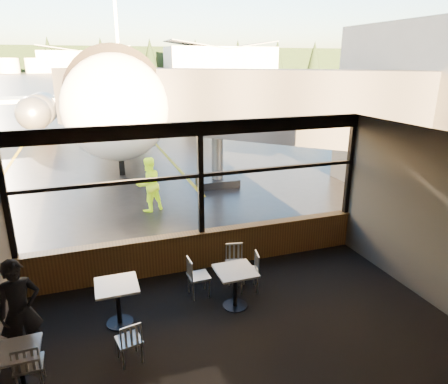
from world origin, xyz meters
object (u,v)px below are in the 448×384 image
cafe_table_near (235,288)px  chair_near_e (248,272)px  cone_wing (48,131)px  jet_bridge (253,125)px  chair_near_w (199,277)px  chair_near_n (235,264)px  chair_left_s (29,365)px  passenger (20,311)px  cafe_table_left (21,369)px  chair_mid_s (129,340)px  airliner (116,47)px  cafe_table_mid (118,304)px  ground_crew (149,184)px  cone_nose (154,184)px

cafe_table_near → chair_near_e: (0.48, 0.48, 0.02)m
chair_near_e → cone_wing: size_ratio=1.59×
jet_bridge → cafe_table_near: size_ratio=13.55×
chair_near_w → chair_near_n: chair_near_w is taller
chair_left_s → passenger: 0.89m
cafe_table_left → jet_bridge: bearing=48.8°
chair_near_e → chair_mid_s: (-2.66, -1.37, -0.04)m
airliner → cafe_table_mid: (-2.23, -23.07, -5.24)m
ground_crew → jet_bridge: bearing=174.2°
cafe_table_left → chair_near_w: size_ratio=0.78×
cafe_table_mid → cone_nose: 8.31m
jet_bridge → cafe_table_mid: 9.31m
airliner → chair_near_e: (0.51, -22.77, -5.22)m
cone_wing → cone_nose: bearing=-71.6°
passenger → cone_wing: (-1.20, 22.74, -0.62)m
chair_near_n → ground_crew: (-1.09, 5.16, 0.46)m
jet_bridge → chair_near_w: (-4.00, -6.66, -2.01)m
chair_near_n → cone_nose: 7.38m
cafe_table_left → chair_near_e: 4.49m
chair_mid_s → chair_left_s: 1.48m
cone_nose → cone_wing: 15.01m
airliner → chair_left_s: airliner is taller
passenger → ground_crew: bearing=47.6°
passenger → cone_wing: bearing=76.3°
airliner → cafe_table_near: airliner is taller
chair_near_w → chair_near_n: (0.92, 0.27, -0.01)m
ground_crew → cone_wing: bearing=-97.7°
cafe_table_near → cone_wing: 23.04m
cafe_table_mid → ground_crew: (1.50, 5.87, 0.48)m
chair_left_s → cone_nose: 9.84m
cafe_table_mid → chair_near_w: 1.74m
cafe_table_near → cafe_table_mid: cafe_table_mid is taller
cafe_table_mid → chair_near_e: bearing=6.2°
chair_left_s → chair_near_n: bearing=23.7°
cafe_table_left → ground_crew: bearing=66.6°
cafe_table_near → chair_near_w: chair_near_w is taller
passenger → cafe_table_near: bearing=-13.0°
chair_mid_s → cone_wing: (-2.81, 23.38, -0.12)m
cafe_table_left → passenger: (-0.01, 0.69, 0.55)m
cafe_table_mid → chair_near_w: bearing=14.7°
chair_near_n → chair_mid_s: bearing=46.5°
cafe_table_near → chair_left_s: (-3.65, -0.98, 0.01)m
chair_near_n → cone_wing: (-5.33, 21.60, -0.16)m
chair_near_w → chair_near_e: bearing=79.8°
cafe_table_left → chair_left_s: size_ratio=0.82×
jet_bridge → chair_left_s: size_ratio=13.25×
cafe_table_near → chair_mid_s: (-2.18, -0.88, -0.01)m
cafe_table_left → cone_nose: bearing=69.0°
chair_near_w → chair_mid_s: (-1.60, -1.51, -0.04)m
chair_mid_s → cone_wing: size_ratio=1.45×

